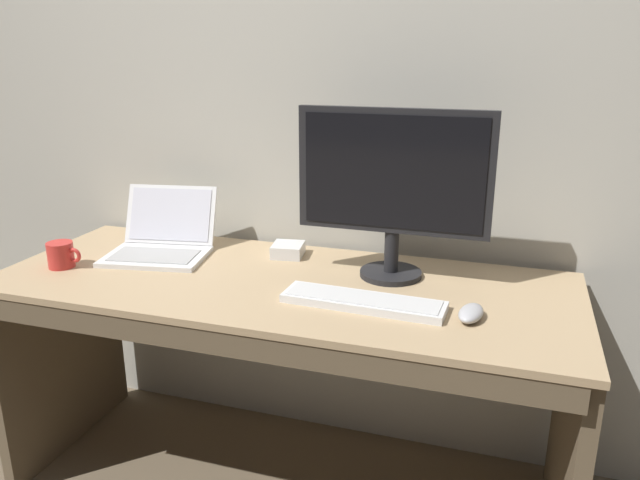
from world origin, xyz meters
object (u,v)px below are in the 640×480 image
Objects in this scene: external_monitor at (393,184)px; computer_mouse at (471,313)px; wired_keyboard at (363,302)px; external_drive_box at (288,250)px; coffee_mug at (61,255)px; laptop_white at (161,241)px.

external_monitor is 4.89× the size of computer_mouse.
wired_keyboard is (-0.03, -0.24, -0.28)m from external_monitor.
external_monitor is at bearing -14.45° from external_drive_box.
external_drive_box is at bearing 26.55° from coffee_mug.
computer_mouse is 1.29m from coffee_mug.
external_drive_box is (-0.63, 0.33, 0.00)m from computer_mouse.
wired_keyboard is 0.29m from computer_mouse.
laptop_white is 0.80m from wired_keyboard.
laptop_white is 1.08m from computer_mouse.
external_monitor is 0.45m from computer_mouse.
external_monitor is 4.88× the size of coffee_mug.
coffee_mug reaches higher than external_drive_box.
coffee_mug is at bearing -171.61° from computer_mouse.
computer_mouse is at bearing -27.59° from external_drive_box.
wired_keyboard is at bearing -0.27° from coffee_mug.
laptop_white is 3.47× the size of external_drive_box.
computer_mouse is (0.29, 0.00, 0.01)m from wired_keyboard.
computer_mouse is 0.71m from external_drive_box.
coffee_mug is (-1.29, 0.00, 0.02)m from computer_mouse.
external_drive_box is at bearing 161.00° from computer_mouse.
external_monitor is 5.35× the size of external_drive_box.
computer_mouse reaches higher than wired_keyboard.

